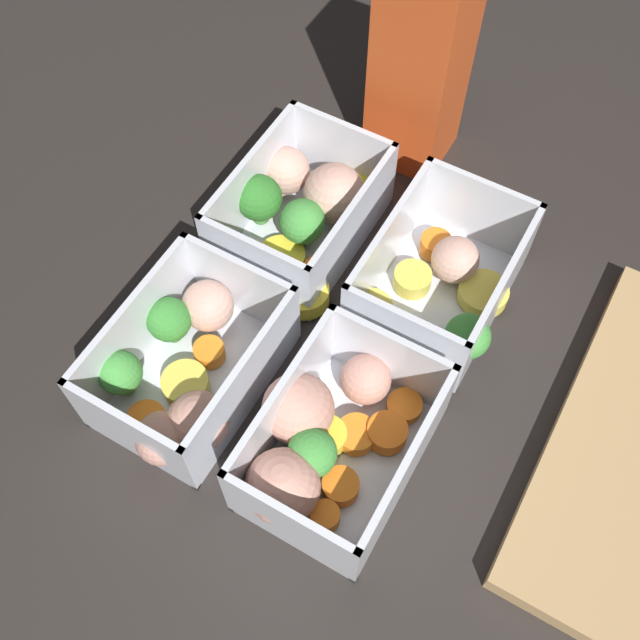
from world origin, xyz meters
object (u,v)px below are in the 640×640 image
object	(u,v)px
container_near_left	(304,208)
container_near_right	(185,371)
container_far_left	(443,283)
container_far_right	(322,440)
juice_carton	(421,63)

from	to	relation	value
container_near_left	container_near_right	distance (m)	0.17
container_near_left	container_near_right	world-z (taller)	same
container_far_left	container_far_right	world-z (taller)	same
container_far_right	juice_carton	bearing A→B (deg)	-165.39
container_near_left	container_far_right	distance (m)	0.20
container_near_right	container_far_left	size ratio (longest dim) A/B	1.08
container_near_left	container_far_right	bearing A→B (deg)	33.94
container_near_right	juice_carton	world-z (taller)	juice_carton
container_near_left	juice_carton	xyz separation A→B (m)	(-0.13, 0.04, 0.07)
container_near_left	container_near_right	size ratio (longest dim) A/B	1.12
container_near_right	juice_carton	xyz separation A→B (m)	(-0.30, 0.04, 0.07)
container_near_left	juice_carton	bearing A→B (deg)	164.05
container_near_left	container_far_left	size ratio (longest dim) A/B	1.21
container_far_right	juice_carton	distance (m)	0.32
container_near_right	container_far_left	bearing A→B (deg)	141.53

